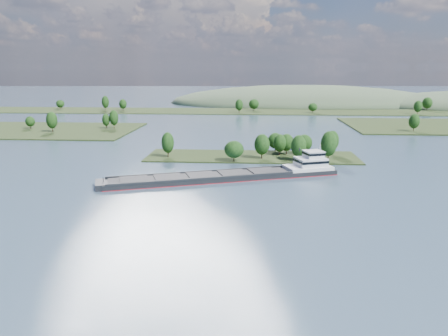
{
  "coord_description": "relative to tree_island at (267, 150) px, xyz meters",
  "views": [
    {
      "loc": [
        0.71,
        -25.24,
        41.96
      ],
      "look_at": [
        -9.92,
        130.0,
        6.0
      ],
      "focal_mm": 35.0,
      "sensor_mm": 36.0,
      "label": 1
    }
  ],
  "objects": [
    {
      "name": "tree_island",
      "position": [
        0.0,
        0.0,
        0.0
      ],
      "size": [
        100.0,
        32.94,
        14.82
      ],
      "color": "black",
      "rests_on": "ground"
    },
    {
      "name": "ground",
      "position": [
        -7.29,
        -58.92,
        -3.94
      ],
      "size": [
        1800.0,
        1800.0,
        0.0
      ],
      "primitive_type": "plane",
      "color": "#314055",
      "rests_on": "ground"
    },
    {
      "name": "cargo_barge",
      "position": [
        -12.26,
        -40.14,
        -2.35
      ],
      "size": [
        91.39,
        41.35,
        12.59
      ],
      "color": "black",
      "rests_on": "ground"
    },
    {
      "name": "back_shoreline",
      "position": [
        1.24,
        220.78,
        -3.21
      ],
      "size": [
        900.0,
        60.0,
        15.53
      ],
      "color": "black",
      "rests_on": "ground"
    },
    {
      "name": "hill_west",
      "position": [
        52.71,
        321.08,
        -3.94
      ],
      "size": [
        320.0,
        160.0,
        44.0
      ],
      "primitive_type": "ellipsoid",
      "color": "#3D4F36",
      "rests_on": "ground"
    }
  ]
}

